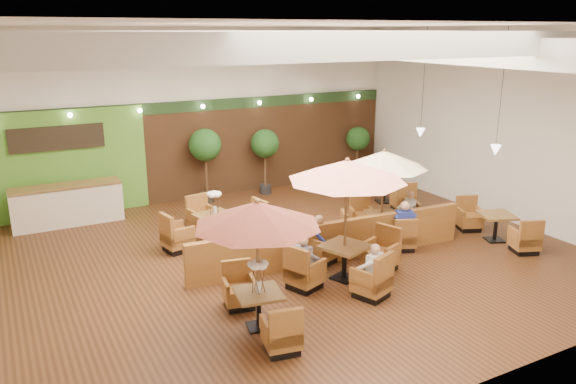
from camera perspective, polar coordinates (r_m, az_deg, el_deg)
room at (r=14.17m, az=-1.57°, el=8.99°), size 14.04×14.00×5.52m
service_counter at (r=17.23m, az=-21.50°, el=-1.22°), size 3.00×0.75×1.18m
booth_divider at (r=13.56m, az=4.61°, el=-5.06°), size 7.26×0.65×1.01m
table_0 at (r=10.08m, az=-3.11°, el=-4.04°), size 2.34×2.55×2.54m
table_1 at (r=12.19m, az=5.93°, el=-0.65°), size 2.91×2.91×2.80m
table_2 at (r=14.82m, az=9.65°, el=1.44°), size 2.56×2.56×2.46m
table_3 at (r=14.73m, az=-7.38°, el=-3.65°), size 2.82×2.82×1.59m
table_4 at (r=15.85m, az=20.33°, el=-3.43°), size 1.09×2.67×0.94m
table_5 at (r=18.42m, az=9.72°, el=0.06°), size 1.06×2.68×0.95m
topiary_0 at (r=18.05m, az=-8.41°, el=4.45°), size 1.03×1.03×2.40m
topiary_1 at (r=18.87m, az=-2.36°, el=4.68°), size 0.95×0.95×2.21m
topiary_2 at (r=20.80m, az=7.12°, el=5.20°), size 0.86×0.86×2.00m
diner_0 at (r=11.80m, az=8.56°, el=-7.29°), size 0.41×0.39×0.74m
diner_1 at (r=13.37m, az=3.34°, el=-4.28°), size 0.42×0.40×0.74m
diner_2 at (r=12.06m, az=1.70°, el=-6.54°), size 0.38×0.42×0.76m
diner_3 at (r=14.42m, az=11.65°, el=-2.88°), size 0.46×0.42×0.85m
diner_4 at (r=15.63m, az=12.10°, el=-1.55°), size 0.38×0.41×0.75m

